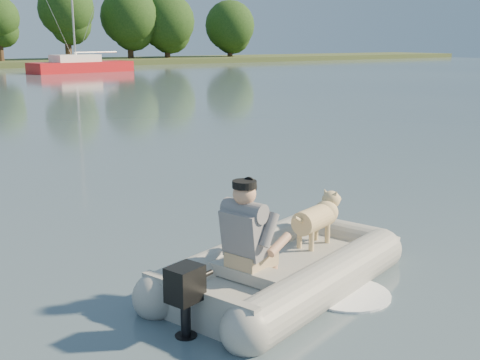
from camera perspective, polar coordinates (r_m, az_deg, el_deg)
water at (r=7.66m, az=5.24°, el=-7.80°), size 160.00×160.00×0.00m
dinghy at (r=6.89m, az=4.54°, el=-4.85°), size 5.78×4.98×1.41m
man at (r=6.31m, az=0.54°, el=-4.72°), size 0.89×0.82×1.10m
dog at (r=7.47m, az=7.03°, el=-4.08°), size 1.01×0.60×0.64m
outboard_motor at (r=5.75m, az=-5.20°, el=-11.71°), size 0.49×0.41×0.81m
sailboat at (r=54.29m, az=-14.87°, el=10.41°), size 9.24×4.15×12.26m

